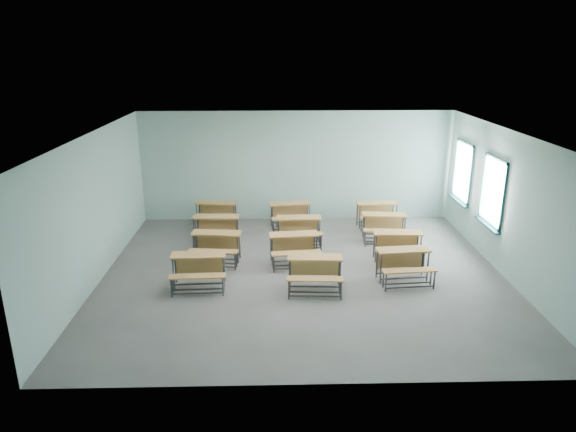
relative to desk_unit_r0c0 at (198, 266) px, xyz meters
name	(u,v)px	position (x,y,z in m)	size (l,w,h in m)	color
room	(308,206)	(2.35, 0.62, 1.12)	(9.04, 8.04, 3.24)	slate
desk_unit_r0c0	(198,266)	(0.00, 0.00, 0.00)	(1.18, 0.82, 0.72)	#A6753C
desk_unit_r0c1	(315,269)	(2.46, -0.20, 0.00)	(1.20, 0.84, 0.72)	#A6753C
desk_unit_r0c2	(404,261)	(4.43, 0.17, 0.00)	(1.22, 0.87, 0.72)	#A6753C
desk_unit_r1c0	(216,243)	(0.22, 1.36, 0.00)	(1.22, 0.88, 0.72)	#A6753C
desk_unit_r1c1	(294,245)	(2.08, 1.20, 0.00)	(1.22, 0.88, 0.72)	#A6753C
desk_unit_r1c2	(398,243)	(4.55, 1.25, 0.00)	(1.19, 0.83, 0.72)	#A6753C
desk_unit_r2c0	(217,226)	(0.11, 2.59, 0.00)	(1.17, 0.81, 0.72)	#A6753C
desk_unit_r2c1	(299,227)	(2.26, 2.45, 0.00)	(1.17, 0.81, 0.72)	#A6753C
desk_unit_r2c2	(384,224)	(4.51, 2.64, 0.00)	(1.21, 0.86, 0.72)	#A6753C
desk_unit_r3c0	(215,211)	(-0.05, 3.85, 0.00)	(1.23, 0.89, 0.72)	#A6753C
desk_unit_r3c1	(291,212)	(2.08, 3.71, 0.00)	(1.22, 0.88, 0.72)	#A6753C
desk_unit_r3c2	(378,211)	(4.54, 3.70, 0.00)	(1.21, 0.86, 0.72)	#A6753C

